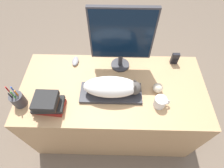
{
  "coord_description": "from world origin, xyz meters",
  "views": [
    {
      "loc": [
        0.01,
        -0.43,
        1.85
      ],
      "look_at": [
        -0.01,
        0.33,
        0.77
      ],
      "focal_mm": 28.0,
      "sensor_mm": 36.0,
      "label": 1
    }
  ],
  "objects_px": {
    "pen_cup": "(18,100)",
    "cat": "(113,87)",
    "coffee_mug": "(160,102)",
    "phone": "(175,59)",
    "monitor": "(122,37)",
    "baseball": "(158,88)",
    "book_stack": "(47,104)",
    "computer_mouse": "(75,61)",
    "keyboard": "(111,93)"
  },
  "relations": [
    {
      "from": "pen_cup",
      "to": "cat",
      "type": "bearing_deg",
      "value": 8.46
    },
    {
      "from": "coffee_mug",
      "to": "phone",
      "type": "distance_m",
      "value": 0.46
    },
    {
      "from": "cat",
      "to": "monitor",
      "type": "xyz_separation_m",
      "value": [
        0.05,
        0.29,
        0.22
      ]
    },
    {
      "from": "coffee_mug",
      "to": "cat",
      "type": "bearing_deg",
      "value": 165.42
    },
    {
      "from": "baseball",
      "to": "phone",
      "type": "relative_size",
      "value": 0.7
    },
    {
      "from": "coffee_mug",
      "to": "book_stack",
      "type": "relative_size",
      "value": 0.5
    },
    {
      "from": "computer_mouse",
      "to": "baseball",
      "type": "xyz_separation_m",
      "value": [
        0.67,
        -0.28,
        0.02
      ]
    },
    {
      "from": "cat",
      "to": "phone",
      "type": "xyz_separation_m",
      "value": [
        0.51,
        0.33,
        -0.04
      ]
    },
    {
      "from": "coffee_mug",
      "to": "phone",
      "type": "xyz_separation_m",
      "value": [
        0.18,
        0.42,
        0.01
      ]
    },
    {
      "from": "cat",
      "to": "baseball",
      "type": "xyz_separation_m",
      "value": [
        0.34,
        0.04,
        -0.06
      ]
    },
    {
      "from": "monitor",
      "to": "phone",
      "type": "height_order",
      "value": "monitor"
    },
    {
      "from": "computer_mouse",
      "to": "coffee_mug",
      "type": "bearing_deg",
      "value": -31.04
    },
    {
      "from": "keyboard",
      "to": "pen_cup",
      "type": "height_order",
      "value": "pen_cup"
    },
    {
      "from": "coffee_mug",
      "to": "pen_cup",
      "type": "bearing_deg",
      "value": -179.27
    },
    {
      "from": "keyboard",
      "to": "pen_cup",
      "type": "relative_size",
      "value": 2.26
    },
    {
      "from": "keyboard",
      "to": "coffee_mug",
      "type": "height_order",
      "value": "coffee_mug"
    },
    {
      "from": "pen_cup",
      "to": "coffee_mug",
      "type": "bearing_deg",
      "value": 0.73
    },
    {
      "from": "pen_cup",
      "to": "phone",
      "type": "bearing_deg",
      "value": 19.92
    },
    {
      "from": "baseball",
      "to": "book_stack",
      "type": "bearing_deg",
      "value": -167.85
    },
    {
      "from": "cat",
      "to": "phone",
      "type": "relative_size",
      "value": 3.9
    },
    {
      "from": "cat",
      "to": "coffee_mug",
      "type": "bearing_deg",
      "value": -14.58
    },
    {
      "from": "phone",
      "to": "book_stack",
      "type": "distance_m",
      "value": 1.08
    },
    {
      "from": "baseball",
      "to": "book_stack",
      "type": "relative_size",
      "value": 0.33
    },
    {
      "from": "keyboard",
      "to": "monitor",
      "type": "distance_m",
      "value": 0.42
    },
    {
      "from": "phone",
      "to": "coffee_mug",
      "type": "bearing_deg",
      "value": -112.89
    },
    {
      "from": "baseball",
      "to": "computer_mouse",
      "type": "bearing_deg",
      "value": 157.3
    },
    {
      "from": "baseball",
      "to": "keyboard",
      "type": "bearing_deg",
      "value": -174.12
    },
    {
      "from": "computer_mouse",
      "to": "book_stack",
      "type": "height_order",
      "value": "book_stack"
    },
    {
      "from": "phone",
      "to": "monitor",
      "type": "bearing_deg",
      "value": -174.61
    },
    {
      "from": "pen_cup",
      "to": "keyboard",
      "type": "bearing_deg",
      "value": 8.7
    },
    {
      "from": "monitor",
      "to": "baseball",
      "type": "relative_size",
      "value": 7.2
    },
    {
      "from": "keyboard",
      "to": "computer_mouse",
      "type": "bearing_deg",
      "value": 134.99
    },
    {
      "from": "keyboard",
      "to": "monitor",
      "type": "bearing_deg",
      "value": 76.11
    },
    {
      "from": "pen_cup",
      "to": "book_stack",
      "type": "height_order",
      "value": "pen_cup"
    },
    {
      "from": "cat",
      "to": "coffee_mug",
      "type": "relative_size",
      "value": 3.65
    },
    {
      "from": "baseball",
      "to": "phone",
      "type": "distance_m",
      "value": 0.34
    },
    {
      "from": "pen_cup",
      "to": "book_stack",
      "type": "bearing_deg",
      "value": -8.69
    },
    {
      "from": "phone",
      "to": "cat",
      "type": "bearing_deg",
      "value": -147.23
    },
    {
      "from": "cat",
      "to": "keyboard",
      "type": "bearing_deg",
      "value": -180.0
    },
    {
      "from": "monitor",
      "to": "coffee_mug",
      "type": "distance_m",
      "value": 0.54
    },
    {
      "from": "coffee_mug",
      "to": "baseball",
      "type": "xyz_separation_m",
      "value": [
        -0.0,
        0.12,
        -0.0
      ]
    },
    {
      "from": "keyboard",
      "to": "monitor",
      "type": "relative_size",
      "value": 0.86
    },
    {
      "from": "monitor",
      "to": "phone",
      "type": "bearing_deg",
      "value": 5.39
    },
    {
      "from": "monitor",
      "to": "keyboard",
      "type": "bearing_deg",
      "value": -103.89
    },
    {
      "from": "monitor",
      "to": "baseball",
      "type": "xyz_separation_m",
      "value": [
        0.28,
        -0.25,
        -0.27
      ]
    },
    {
      "from": "monitor",
      "to": "coffee_mug",
      "type": "height_order",
      "value": "monitor"
    },
    {
      "from": "cat",
      "to": "monitor",
      "type": "relative_size",
      "value": 0.78
    },
    {
      "from": "computer_mouse",
      "to": "pen_cup",
      "type": "distance_m",
      "value": 0.54
    },
    {
      "from": "monitor",
      "to": "pen_cup",
      "type": "xyz_separation_m",
      "value": [
        -0.73,
        -0.39,
        -0.25
      ]
    },
    {
      "from": "monitor",
      "to": "coffee_mug",
      "type": "xyz_separation_m",
      "value": [
        0.29,
        -0.38,
        -0.27
      ]
    }
  ]
}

